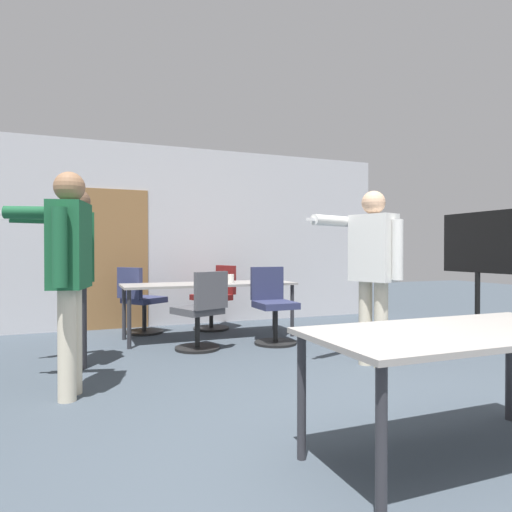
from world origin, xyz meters
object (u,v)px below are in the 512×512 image
object	(u,v)px
person_right_polo	(68,261)
office_chair_far_left	(140,303)
drink_cup	(231,278)
person_far_watching	(77,258)
person_center_tall	(372,260)
office_chair_far_right	(273,307)
office_chair_side_rolled	(216,299)
tv_screen	(478,265)
office_chair_near_pushed	(201,314)

from	to	relation	value
person_right_polo	office_chair_far_left	xyz separation A→B (m)	(0.88, 2.57, -0.64)
drink_cup	person_far_watching	bearing A→B (deg)	-153.36
person_far_watching	person_center_tall	world-z (taller)	person_far_watching
person_far_watching	person_right_polo	size ratio (longest dim) A/B	0.99
office_chair_far_right	office_chair_side_rolled	bearing A→B (deg)	-73.75
tv_screen	person_right_polo	size ratio (longest dim) A/B	0.91
office_chair_far_right	office_chair_far_left	distance (m)	1.91
person_center_tall	office_chair_far_left	bearing A→B (deg)	16.36
person_far_watching	drink_cup	bearing A→B (deg)	-74.93
person_right_polo	office_chair_side_rolled	xyz separation A→B (m)	(1.97, 2.58, -0.63)
person_center_tall	office_chair_far_right	size ratio (longest dim) A/B	1.85
person_center_tall	office_chair_near_pushed	bearing A→B (deg)	26.96
person_far_watching	office_chair_far_left	world-z (taller)	person_far_watching
tv_screen	person_right_polo	world-z (taller)	person_right_polo
person_far_watching	office_chair_far_left	bearing A→B (deg)	-38.45
office_chair_far_left	person_far_watching	bearing A→B (deg)	-61.78
tv_screen	person_center_tall	xyz separation A→B (m)	(-1.70, -0.28, 0.07)
office_chair_far_right	drink_cup	size ratio (longest dim) A/B	8.54
tv_screen	office_chair_near_pushed	size ratio (longest dim) A/B	1.76
tv_screen	drink_cup	xyz separation A→B (m)	(-2.50, 1.73, -0.20)
tv_screen	office_chair_far_left	size ratio (longest dim) A/B	1.74
person_far_watching	office_chair_side_rolled	distance (m)	2.58
person_far_watching	office_chair_side_rolled	bearing A→B (deg)	-61.13
office_chair_far_right	office_chair_far_left	size ratio (longest dim) A/B	1.02
person_right_polo	office_chair_far_left	size ratio (longest dim) A/B	1.91
person_right_polo	person_center_tall	bearing A→B (deg)	-78.04
person_center_tall	office_chair_far_left	distance (m)	3.33
person_center_tall	office_chair_near_pushed	world-z (taller)	person_center_tall
person_center_tall	office_chair_side_rolled	world-z (taller)	person_center_tall
person_right_polo	person_center_tall	size ratio (longest dim) A/B	1.01
office_chair_far_left	drink_cup	xyz separation A→B (m)	(1.10, -0.65, 0.35)
person_far_watching	person_center_tall	bearing A→B (deg)	-122.64
person_center_tall	drink_cup	xyz separation A→B (m)	(-0.80, 2.01, -0.27)
office_chair_near_pushed	office_chair_far_right	bearing A→B (deg)	-16.59
person_center_tall	office_chair_far_right	bearing A→B (deg)	-1.77
person_right_polo	office_chair_far_left	bearing A→B (deg)	-5.25
person_center_tall	office_chair_near_pushed	size ratio (longest dim) A/B	1.91
person_far_watching	office_chair_far_right	bearing A→B (deg)	-92.26
office_chair_near_pushed	drink_cup	world-z (taller)	office_chair_near_pushed
office_chair_side_rolled	office_chair_near_pushed	world-z (taller)	office_chair_side_rolled
person_center_tall	office_chair_far_right	distance (m)	1.61
person_center_tall	office_chair_near_pushed	xyz separation A→B (m)	(-1.39, 1.33, -0.63)
office_chair_side_rolled	drink_cup	bearing A→B (deg)	163.47
person_far_watching	drink_cup	world-z (taller)	person_far_watching
tv_screen	office_chair_side_rolled	xyz separation A→B (m)	(-2.52, 2.39, -0.55)
office_chair_near_pushed	person_far_watching	bearing A→B (deg)	169.82
person_right_polo	office_chair_far_left	distance (m)	2.79
tv_screen	person_right_polo	distance (m)	4.49
office_chair_side_rolled	office_chair_far_right	size ratio (longest dim) A/B	0.99
office_chair_near_pushed	drink_cup	bearing A→B (deg)	27.21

